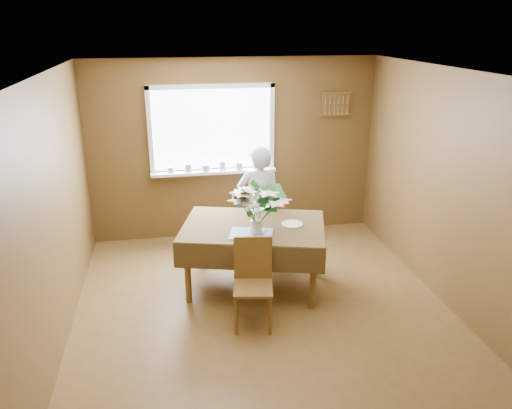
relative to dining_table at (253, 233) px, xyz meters
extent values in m
plane|color=brown|center=(0.02, -0.63, -0.68)|extent=(4.50, 4.50, 0.00)
plane|color=white|center=(0.02, -0.63, 1.82)|extent=(4.50, 4.50, 0.00)
plane|color=brown|center=(0.02, 1.62, 0.57)|extent=(4.00, 0.00, 4.00)
plane|color=brown|center=(0.02, -2.88, 0.57)|extent=(4.00, 0.00, 4.00)
plane|color=brown|center=(-1.98, -0.63, 0.57)|extent=(0.00, 4.50, 4.50)
plane|color=brown|center=(2.02, -0.63, 0.57)|extent=(0.00, 4.50, 4.50)
cube|color=white|center=(-0.28, 1.61, 0.87)|extent=(1.60, 0.01, 1.10)
cube|color=white|center=(-0.28, 1.59, 1.45)|extent=(1.72, 0.06, 0.06)
cube|color=white|center=(-0.28, 1.59, 0.29)|extent=(1.72, 0.06, 0.06)
cube|color=white|center=(-1.11, 1.59, 0.87)|extent=(0.06, 0.06, 1.22)
cube|color=white|center=(0.55, 1.59, 0.87)|extent=(0.06, 0.06, 1.22)
cube|color=white|center=(-0.28, 1.52, 0.30)|extent=(1.72, 0.20, 0.04)
cylinder|color=white|center=(-0.87, 1.50, 0.36)|extent=(0.09, 0.09, 0.08)
cylinder|color=white|center=(-0.64, 1.50, 0.38)|extent=(0.11, 0.11, 0.12)
cylinder|color=white|center=(-0.40, 1.50, 0.37)|extent=(0.12, 0.12, 0.09)
cylinder|color=white|center=(-0.17, 1.50, 0.38)|extent=(0.10, 0.10, 0.13)
cylinder|color=white|center=(0.07, 1.50, 0.37)|extent=(0.11, 0.11, 0.10)
cylinder|color=white|center=(0.30, 1.50, 0.36)|extent=(0.09, 0.09, 0.08)
cube|color=brown|center=(1.47, 1.60, 1.17)|extent=(0.40, 0.03, 0.30)
cube|color=brown|center=(1.47, 1.58, 1.32)|extent=(0.44, 0.04, 0.03)
cube|color=brown|center=(1.47, 1.58, 1.02)|extent=(0.44, 0.04, 0.03)
cylinder|color=brown|center=(-0.77, -0.23, -0.32)|extent=(0.07, 0.07, 0.72)
cylinder|color=brown|center=(0.54, -0.59, -0.32)|extent=(0.07, 0.07, 0.72)
cylinder|color=brown|center=(-0.54, 0.60, -0.32)|extent=(0.07, 0.07, 0.72)
cylinder|color=brown|center=(0.77, 0.23, -0.32)|extent=(0.07, 0.07, 0.72)
cube|color=brown|center=(0.00, 0.00, 0.06)|extent=(1.74, 1.39, 0.04)
cube|color=#372A14|center=(0.00, 0.00, 0.09)|extent=(1.81, 1.46, 0.01)
cube|color=#372A14|center=(-0.14, -0.52, -0.06)|extent=(1.53, 0.44, 0.28)
cube|color=#372A14|center=(0.15, 0.52, -0.06)|extent=(1.53, 0.44, 0.28)
cube|color=#372A14|center=(-0.76, 0.22, -0.06)|extent=(0.30, 1.04, 0.28)
cube|color=#372A14|center=(0.76, -0.21, -0.06)|extent=(0.30, 1.04, 0.28)
cube|color=#4BA4D4|center=(-0.07, -0.24, 0.10)|extent=(0.53, 0.45, 0.01)
cylinder|color=brown|center=(0.37, 1.07, -0.47)|extent=(0.04, 0.04, 0.41)
cylinder|color=brown|center=(0.04, 1.09, -0.47)|extent=(0.04, 0.04, 0.41)
cylinder|color=brown|center=(0.35, 0.74, -0.47)|extent=(0.04, 0.04, 0.41)
cylinder|color=brown|center=(0.02, 0.76, -0.47)|extent=(0.04, 0.04, 0.41)
cube|color=brown|center=(0.20, 0.92, -0.25)|extent=(0.41, 0.41, 0.03)
cube|color=brown|center=(0.19, 0.74, -0.01)|extent=(0.39, 0.05, 0.46)
cylinder|color=brown|center=(-0.34, -0.93, -0.47)|extent=(0.04, 0.04, 0.42)
cylinder|color=brown|center=(-0.01, -0.99, -0.47)|extent=(0.04, 0.04, 0.42)
cylinder|color=brown|center=(-0.28, -0.61, -0.47)|extent=(0.04, 0.04, 0.42)
cylinder|color=brown|center=(0.05, -0.66, -0.47)|extent=(0.04, 0.04, 0.42)
cube|color=brown|center=(-0.15, -0.80, -0.25)|extent=(0.45, 0.45, 0.03)
cube|color=brown|center=(-0.12, -0.62, 0.00)|extent=(0.39, 0.10, 0.46)
imported|color=white|center=(0.20, 0.71, 0.08)|extent=(0.58, 0.40, 1.52)
cylinder|color=white|center=(-0.01, -0.23, 0.17)|extent=(0.12, 0.12, 0.16)
cylinder|color=#33662D|center=(-0.01, -0.23, 0.29)|extent=(0.07, 0.07, 0.11)
cylinder|color=white|center=(0.43, -0.07, 0.10)|extent=(0.32, 0.32, 0.01)
cube|color=silver|center=(0.06, -0.27, 0.10)|extent=(0.12, 0.21, 0.00)
camera|label=1|loc=(-0.91, -5.12, 2.26)|focal=35.00mm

